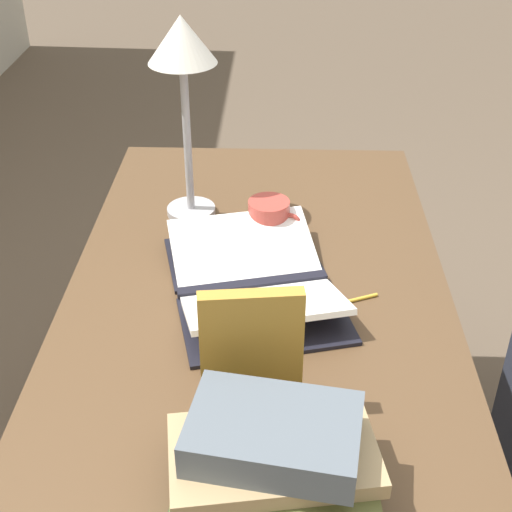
# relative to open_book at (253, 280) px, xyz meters

# --- Properties ---
(reading_desk) EXTENTS (1.35, 0.77, 0.73)m
(reading_desk) POSITION_rel_open_book_xyz_m (-0.00, -0.01, -0.12)
(reading_desk) COLOR brown
(reading_desk) RESTS_ON ground_plane
(open_book) EXTENTS (0.49, 0.41, 0.07)m
(open_book) POSITION_rel_open_book_xyz_m (0.00, 0.00, 0.00)
(open_book) COLOR black
(open_book) RESTS_ON reading_desk
(book_stack_tall) EXTENTS (0.23, 0.31, 0.14)m
(book_stack_tall) POSITION_rel_open_book_xyz_m (-0.50, -0.05, 0.05)
(book_stack_tall) COLOR #234C2D
(book_stack_tall) RESTS_ON reading_desk
(book_standing_upright) EXTENTS (0.04, 0.16, 0.23)m
(book_standing_upright) POSITION_rel_open_book_xyz_m (-0.33, -0.01, 0.09)
(book_standing_upright) COLOR #BC8933
(book_standing_upright) RESTS_ON reading_desk
(reading_lamp) EXTENTS (0.15, 0.15, 0.46)m
(reading_lamp) POSITION_rel_open_book_xyz_m (0.30, 0.16, 0.35)
(reading_lamp) COLOR #ADADB2
(reading_lamp) RESTS_ON reading_desk
(coffee_mug) EXTENTS (0.09, 0.12, 0.09)m
(coffee_mug) POSITION_rel_open_book_xyz_m (0.20, -0.03, 0.02)
(coffee_mug) COLOR #B74238
(coffee_mug) RESTS_ON reading_desk
(pencil) EXTENTS (0.06, 0.14, 0.01)m
(pencil) POSITION_rel_open_book_xyz_m (-0.05, -0.18, -0.02)
(pencil) COLOR gold
(pencil) RESTS_ON reading_desk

